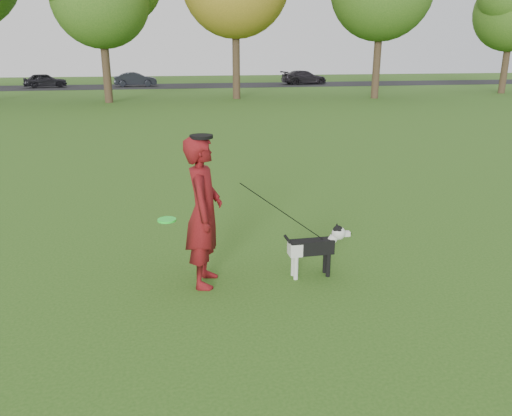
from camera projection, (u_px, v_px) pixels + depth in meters
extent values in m
plane|color=#285116|center=(266.00, 266.00, 7.16)|extent=(120.00, 120.00, 0.00)
cube|color=black|center=(168.00, 86.00, 44.54)|extent=(120.00, 7.00, 0.02)
imported|color=#610D12|center=(204.00, 212.00, 6.37)|extent=(0.62, 0.81, 1.97)
cube|color=black|center=(311.00, 247.00, 6.74)|extent=(0.60, 0.19, 0.20)
cube|color=silver|center=(295.00, 249.00, 6.70)|extent=(0.17, 0.19, 0.18)
cylinder|color=silver|center=(296.00, 268.00, 6.71)|extent=(0.06, 0.06, 0.33)
cylinder|color=silver|center=(293.00, 264.00, 6.83)|extent=(0.06, 0.06, 0.33)
cylinder|color=black|center=(328.00, 265.00, 6.80)|extent=(0.06, 0.06, 0.33)
cylinder|color=black|center=(325.00, 261.00, 6.92)|extent=(0.06, 0.06, 0.33)
cylinder|color=silver|center=(331.00, 242.00, 6.78)|extent=(0.20, 0.12, 0.21)
sphere|color=silver|center=(339.00, 233.00, 6.76)|extent=(0.19, 0.19, 0.19)
sphere|color=black|center=(338.00, 231.00, 6.75)|extent=(0.14, 0.14, 0.14)
cube|color=silver|center=(345.00, 234.00, 6.78)|extent=(0.12, 0.07, 0.07)
sphere|color=black|center=(350.00, 233.00, 6.80)|extent=(0.04, 0.04, 0.04)
cone|color=black|center=(339.00, 228.00, 6.68)|extent=(0.07, 0.07, 0.08)
cone|color=black|center=(337.00, 226.00, 6.78)|extent=(0.07, 0.07, 0.08)
cylinder|color=black|center=(291.00, 244.00, 6.66)|extent=(0.21, 0.04, 0.27)
cylinder|color=black|center=(326.00, 242.00, 6.76)|extent=(0.13, 0.13, 0.02)
imported|color=black|center=(45.00, 80.00, 42.39)|extent=(3.73, 2.22, 1.19)
imported|color=black|center=(136.00, 79.00, 43.83)|extent=(3.67, 1.32, 1.21)
imported|color=#242026|center=(304.00, 77.00, 46.79)|extent=(4.45, 2.16, 1.25)
cylinder|color=#1FFA32|center=(167.00, 220.00, 6.13)|extent=(0.23, 0.23, 0.02)
cylinder|color=black|center=(201.00, 137.00, 6.08)|extent=(0.29, 0.29, 0.04)
cylinder|color=#38281C|center=(106.00, 67.00, 29.59)|extent=(0.48, 0.48, 4.20)
cylinder|color=#38281C|center=(236.00, 59.00, 31.94)|extent=(0.48, 0.48, 5.04)
cylinder|color=#38281C|center=(377.00, 60.00, 32.30)|extent=(0.48, 0.48, 4.83)
cylinder|color=#38281C|center=(505.00, 65.00, 36.41)|extent=(0.48, 0.48, 3.99)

